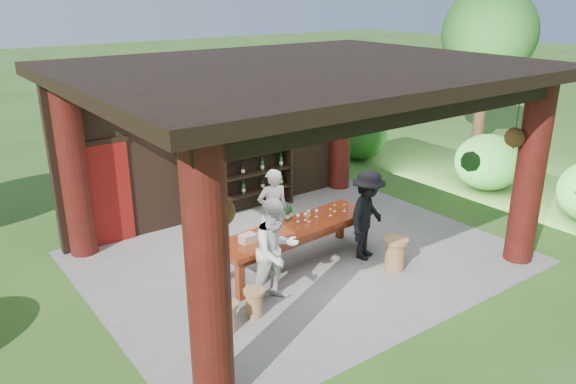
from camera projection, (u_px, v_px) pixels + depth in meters
ground at (301, 257)px, 10.33m from camera, size 90.00×90.00×0.00m
pavilion at (286, 140)px, 9.93m from camera, size 7.50×6.00×3.60m
wine_shelf at (243, 166)px, 12.00m from camera, size 2.42×0.37×2.13m
tasting_table at (296, 232)px, 9.81m from camera, size 3.19×1.07×0.75m
stool_near_left at (254, 302)px, 8.40m from camera, size 0.33×0.33×0.43m
stool_near_right at (395, 253)px, 9.79m from camera, size 0.44×0.44×0.57m
stool_far_left at (227, 316)px, 8.03m from camera, size 0.34×0.34×0.45m
host at (273, 211)px, 10.31m from camera, size 0.66×0.51×1.61m
guest_woman at (276, 252)px, 8.60m from camera, size 0.84×0.66×1.70m
guest_man at (367, 215)px, 10.04m from camera, size 1.23×0.99×1.66m
table_bottles at (286, 213)px, 9.95m from camera, size 0.34×0.15×0.31m
table_glasses at (319, 213)px, 10.14m from camera, size 1.06×0.24×0.15m
napkin_basket at (248, 238)px, 9.13m from camera, size 0.27×0.20×0.14m
shrubs at (350, 209)px, 11.07m from camera, size 13.96×8.39×1.36m
trees at (395, 52)px, 12.08m from camera, size 20.32×10.90×4.80m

